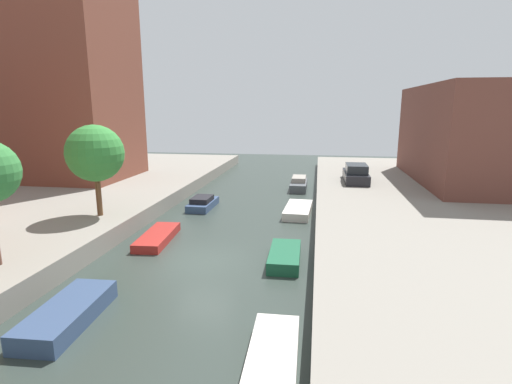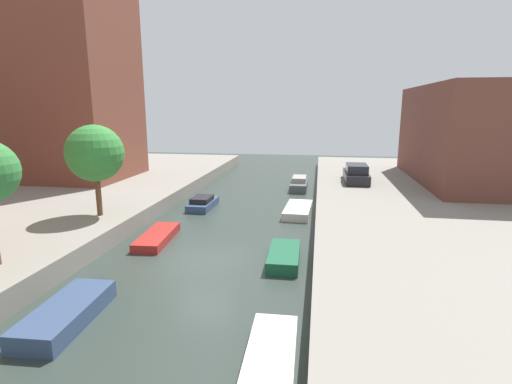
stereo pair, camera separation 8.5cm
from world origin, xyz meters
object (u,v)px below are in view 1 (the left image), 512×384
at_px(parked_car, 356,174).
at_px(moored_boat_left_2, 68,314).
at_px(low_block_right, 485,134).
at_px(moored_boat_right_2, 285,256).
at_px(moored_boat_left_4, 203,203).
at_px(street_tree_3, 95,154).
at_px(moored_boat_right_4, 299,184).
at_px(apartment_tower_far, 56,5).
at_px(moored_boat_left_3, 158,237).
at_px(moored_boat_right_1, 273,358).
at_px(moored_boat_right_3, 298,210).

distance_m(parked_car, moored_boat_left_2, 24.25).
distance_m(low_block_right, moored_boat_right_2, 22.60).
bearing_deg(parked_car, moored_boat_left_4, -149.33).
bearing_deg(moored_boat_left_2, low_block_right, 47.84).
distance_m(street_tree_3, moored_boat_right_4, 17.75).
xyz_separation_m(apartment_tower_far, moored_boat_right_2, (19.66, -13.73, -14.59)).
height_order(moored_boat_left_3, moored_boat_right_1, moored_boat_right_1).
xyz_separation_m(moored_boat_right_1, moored_boat_right_4, (-0.52, 23.90, 0.18)).
bearing_deg(moored_boat_right_3, low_block_right, 30.95).
height_order(parked_car, moored_boat_left_4, parked_car).
xyz_separation_m(apartment_tower_far, moored_boat_right_3, (19.82, -5.37, -14.60)).
bearing_deg(moored_boat_left_2, moored_boat_right_1, -9.58).
distance_m(apartment_tower_far, moored_boat_right_2, 28.07).
bearing_deg(moored_boat_right_2, moored_boat_left_3, 165.24).
relative_size(moored_boat_left_2, moored_boat_left_4, 1.17).
distance_m(street_tree_3, moored_boat_right_1, 15.44).
xyz_separation_m(low_block_right, street_tree_3, (-24.94, -14.15, -0.36)).
bearing_deg(street_tree_3, low_block_right, 29.58).
xyz_separation_m(apartment_tower_far, moored_boat_left_2, (13.11, -19.95, -14.55)).
height_order(moored_boat_left_2, moored_boat_right_3, moored_boat_left_2).
distance_m(apartment_tower_far, moored_boat_right_1, 32.52).
height_order(street_tree_3, moored_boat_left_2, street_tree_3).
bearing_deg(low_block_right, moored_boat_right_1, -120.06).
distance_m(low_block_right, parked_car, 10.52).
bearing_deg(moored_boat_left_3, moored_boat_right_3, 42.91).
xyz_separation_m(street_tree_3, moored_boat_left_2, (4.04, -8.92, -4.15)).
height_order(parked_car, moored_boat_right_1, parked_car).
bearing_deg(moored_boat_left_3, street_tree_3, 166.46).
height_order(moored_boat_right_1, moored_boat_right_3, moored_boat_right_1).
xyz_separation_m(moored_boat_right_1, moored_boat_right_3, (-0.15, 15.74, -0.00)).
distance_m(moored_boat_left_2, moored_boat_right_2, 9.03).
relative_size(apartment_tower_far, street_tree_3, 5.53).
height_order(street_tree_3, moored_boat_right_1, street_tree_3).
bearing_deg(moored_boat_right_1, moored_boat_right_3, 90.54).
distance_m(parked_car, moored_boat_right_4, 4.93).
bearing_deg(low_block_right, apartment_tower_far, -174.74).
bearing_deg(apartment_tower_far, moored_boat_right_4, 8.18).
relative_size(moored_boat_right_2, moored_boat_right_4, 0.82).
distance_m(apartment_tower_far, moored_boat_left_3, 22.80).
relative_size(street_tree_3, moored_boat_left_2, 1.28).
xyz_separation_m(moored_boat_left_4, moored_boat_right_1, (6.85, -16.24, -0.08)).
bearing_deg(moored_boat_right_1, street_tree_3, 137.26).
height_order(apartment_tower_far, moored_boat_right_3, apartment_tower_far).
bearing_deg(moored_boat_left_2, street_tree_3, 114.38).
relative_size(moored_boat_left_4, moored_boat_right_4, 0.84).
bearing_deg(street_tree_3, moored_boat_right_1, -42.74).
bearing_deg(moored_boat_right_1, moored_boat_right_4, 91.26).
relative_size(street_tree_3, moored_boat_right_4, 1.25).
xyz_separation_m(moored_boat_right_3, moored_boat_right_4, (-0.37, 8.16, 0.18)).
height_order(low_block_right, moored_boat_right_2, low_block_right).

